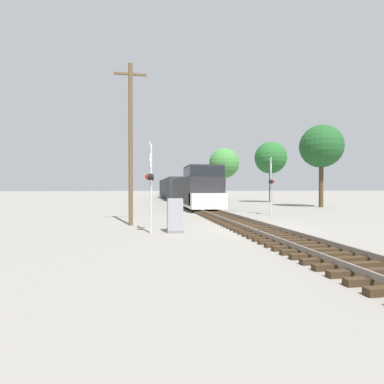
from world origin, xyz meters
TOP-DOWN VIEW (x-y plane):
  - ground_plane at (0.00, 0.00)m, footprint 400.00×400.00m
  - rail_track_bed at (0.00, -0.00)m, footprint 2.60×160.00m
  - freight_train at (0.00, 33.25)m, footprint 3.09×47.34m
  - crossing_signal_near at (-5.19, -0.47)m, footprint 0.42×1.01m
  - crossing_signal_far at (4.31, 7.43)m, footprint 0.55×1.01m
  - relay_cabinet at (-4.04, -0.37)m, footprint 0.77×0.71m
  - utility_pole at (-6.20, 2.72)m, footprint 1.80×0.24m
  - tree_far_right at (13.74, 15.46)m, footprint 4.63×4.63m
  - tree_mid_background at (12.97, 26.79)m, footprint 4.64×4.64m
  - tree_deep_background at (10.01, 41.32)m, footprint 5.76×5.76m

SIDE VIEW (x-z plane):
  - ground_plane at x=0.00m, z-range 0.00..0.00m
  - rail_track_bed at x=0.00m, z-range -0.02..0.29m
  - relay_cabinet at x=-4.04m, z-range -0.01..1.59m
  - freight_train at x=0.00m, z-range -0.14..4.00m
  - crossing_signal_near at x=-5.19m, z-range 0.34..4.51m
  - crossing_signal_far at x=4.31m, z-range 0.28..4.76m
  - utility_pole at x=-6.20m, z-range 0.18..9.26m
  - tree_mid_background at x=12.97m, z-range 2.07..10.91m
  - tree_far_right at x=13.74m, z-range 2.12..11.10m
  - tree_deep_background at x=10.01m, z-range 1.96..11.73m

